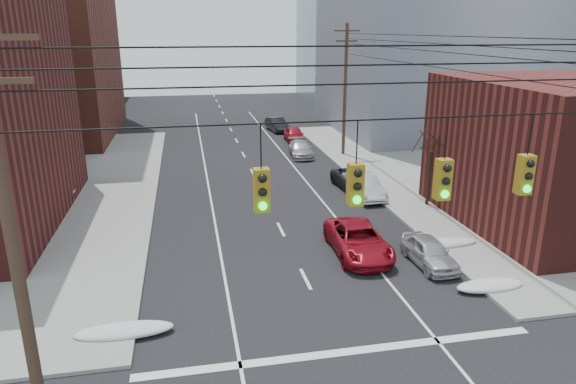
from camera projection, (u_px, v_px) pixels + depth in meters
name	position (u px, v px, depth m)	size (l,w,h in m)	color
building_brick_far	(33.00, 62.00, 73.90)	(22.00, 18.00, 12.00)	#4F1B17
building_office	(444.00, 9.00, 52.86)	(22.00, 20.00, 25.00)	gray
building_glass	(373.00, 26.00, 77.98)	(20.00, 18.00, 22.00)	gray
utility_pole_left	(16.00, 264.00, 10.90)	(2.20, 0.28, 11.00)	#473323
utility_pole_far	(345.00, 88.00, 43.04)	(2.20, 0.28, 11.00)	#473323
traffic_signals	(400.00, 180.00, 12.06)	(17.00, 0.42, 2.02)	black
street_light	(11.00, 227.00, 13.59)	(0.44, 0.44, 9.32)	gray
bare_tree	(429.00, 170.00, 31.21)	(2.09, 2.20, 4.93)	black
snow_nw	(124.00, 331.00, 18.40)	(3.50, 1.08, 0.42)	silver
snow_ne	(490.00, 286.00, 21.63)	(3.00, 1.08, 0.42)	silver
snow_east_far	(439.00, 244.00, 25.84)	(4.00, 1.08, 0.42)	silver
red_pickup	(358.00, 240.00, 24.98)	(2.43, 5.26, 1.46)	maroon
parked_car_a	(429.00, 252.00, 23.86)	(1.53, 3.80, 1.30)	silver
parked_car_b	(364.00, 186.00, 33.55)	(1.58, 4.54, 1.50)	silver
parked_car_c	(356.00, 180.00, 35.12)	(2.25, 4.87, 1.35)	black
parked_car_d	(301.00, 149.00, 44.29)	(1.82, 4.49, 1.30)	#A4A5A9
parked_car_e	(294.00, 135.00, 49.90)	(1.71, 4.25, 1.45)	maroon
parked_car_f	(277.00, 124.00, 55.28)	(1.52, 4.36, 1.44)	black
lot_car_a	(17.00, 191.00, 32.24)	(1.42, 4.07, 1.34)	silver
lot_car_b	(28.00, 191.00, 31.85)	(2.54, 5.51, 1.53)	#B5B5BA
lot_car_d	(6.00, 180.00, 34.58)	(1.65, 4.11, 1.40)	silver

